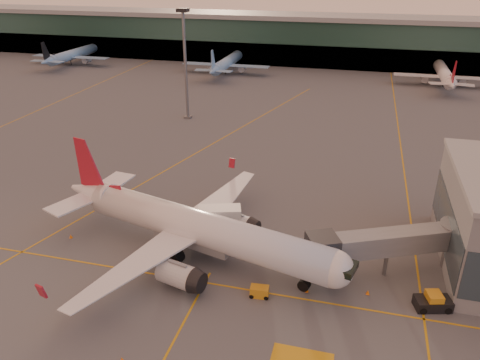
% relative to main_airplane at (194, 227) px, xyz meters
% --- Properties ---
extents(ground, '(600.00, 600.00, 0.00)m').
position_rel_main_airplane_xyz_m(ground, '(-1.88, -10.26, -4.20)').
color(ground, '#4C4F54').
rests_on(ground, ground).
extents(taxi_markings, '(100.12, 173.00, 0.01)m').
position_rel_main_airplane_xyz_m(taxi_markings, '(-9.20, 34.23, -4.20)').
color(taxi_markings, '#CC9213').
rests_on(taxi_markings, ground).
extents(terminal, '(400.00, 20.00, 17.60)m').
position_rel_main_airplane_xyz_m(terminal, '(-1.88, 131.53, 4.56)').
color(terminal, '#19382D').
rests_on(terminal, ground).
extents(mast_west_near, '(2.40, 2.40, 25.60)m').
position_rel_main_airplane_xyz_m(mast_west_near, '(-21.88, 55.74, 10.66)').
color(mast_west_near, slate).
rests_on(mast_west_near, ground).
extents(distant_aircraft_row, '(350.00, 34.00, 13.00)m').
position_rel_main_airplane_xyz_m(distant_aircraft_row, '(8.95, 107.74, -4.20)').
color(distant_aircraft_row, '#80ACD7').
rests_on(distant_aircraft_row, ground).
extents(main_airplane, '(42.22, 38.48, 12.93)m').
position_rel_main_airplane_xyz_m(main_airplane, '(0.00, 0.00, 0.00)').
color(main_airplane, white).
rests_on(main_airplane, ground).
extents(jet_bridge, '(20.15, 11.51, 6.24)m').
position_rel_main_airplane_xyz_m(jet_bridge, '(25.26, 2.57, 0.14)').
color(jet_bridge, slate).
rests_on(jet_bridge, ground).
extents(catering_truck, '(6.34, 4.17, 4.54)m').
position_rel_main_airplane_xyz_m(catering_truck, '(1.87, 5.29, -1.62)').
color(catering_truck, '#9F2316').
rests_on(catering_truck, ground).
extents(gpu_cart, '(2.27, 1.48, 1.27)m').
position_rel_main_airplane_xyz_m(gpu_cart, '(10.02, -6.03, -3.58)').
color(gpu_cart, orange).
rests_on(gpu_cart, ground).
extents(pushback_tug, '(4.31, 3.05, 2.01)m').
position_rel_main_airplane_xyz_m(pushback_tug, '(29.13, -3.15, -3.39)').
color(pushback_tug, black).
rests_on(pushback_tug, ground).
extents(cone_nose, '(0.45, 0.45, 0.57)m').
position_rel_main_airplane_xyz_m(cone_nose, '(22.14, -2.47, -3.93)').
color(cone_nose, orange).
rests_on(cone_nose, ground).
extents(cone_tail, '(0.43, 0.43, 0.55)m').
position_rel_main_airplane_xyz_m(cone_tail, '(-18.27, -0.48, -3.94)').
color(cone_tail, orange).
rests_on(cone_tail, ground).
extents(cone_wing_right, '(0.49, 0.49, 0.63)m').
position_rel_main_airplane_xyz_m(cone_wing_right, '(-0.65, -19.02, -3.90)').
color(cone_wing_right, orange).
rests_on(cone_wing_right, ground).
extents(cone_wing_left, '(0.38, 0.38, 0.49)m').
position_rel_main_airplane_xyz_m(cone_wing_left, '(-0.90, 17.69, -3.97)').
color(cone_wing_left, orange).
rests_on(cone_wing_left, ground).
extents(cone_fwd, '(0.44, 0.44, 0.57)m').
position_rel_main_airplane_xyz_m(cone_fwd, '(15.22, -3.82, -3.93)').
color(cone_fwd, orange).
rests_on(cone_fwd, ground).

